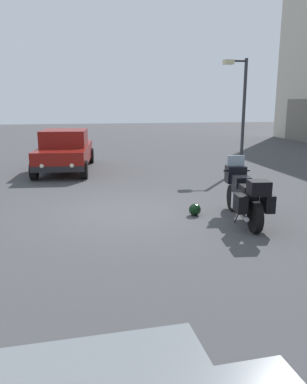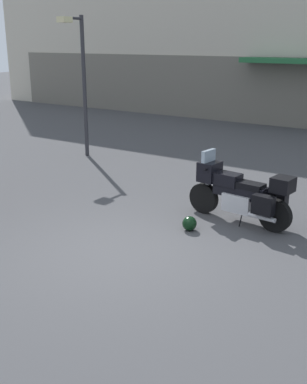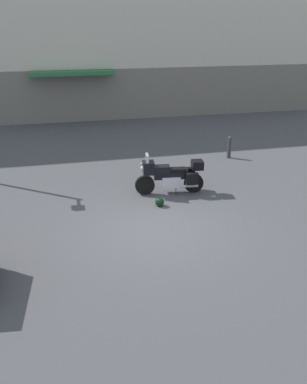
{
  "view_description": "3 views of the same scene",
  "coord_description": "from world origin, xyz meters",
  "px_view_note": "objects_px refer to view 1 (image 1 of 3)",
  "views": [
    {
      "loc": [
        8.68,
        -1.05,
        2.57
      ],
      "look_at": [
        0.87,
        0.45,
        0.7
      ],
      "focal_mm": 35.65,
      "sensor_mm": 36.0,
      "label": 1
    },
    {
      "loc": [
        4.54,
        -5.88,
        3.47
      ],
      "look_at": [
        0.09,
        0.86,
        0.87
      ],
      "focal_mm": 44.23,
      "sensor_mm": 36.0,
      "label": 2
    },
    {
      "loc": [
        -2.38,
        -9.83,
        5.34
      ],
      "look_at": [
        0.13,
        0.78,
        0.79
      ],
      "focal_mm": 39.01,
      "sensor_mm": 36.0,
      "label": 3
    }
  ],
  "objects_px": {
    "motorcycle": "(244,194)",
    "helmet": "(195,210)",
    "car_sedan_far": "(65,150)",
    "streetlamp_curbside": "(240,102)"
  },
  "relations": [
    {
      "from": "motorcycle",
      "to": "helmet",
      "type": "relative_size",
      "value": 8.08
    },
    {
      "from": "motorcycle",
      "to": "car_sedan_far",
      "type": "distance_m",
      "value": 8.42
    },
    {
      "from": "helmet",
      "to": "car_sedan_far",
      "type": "bearing_deg",
      "value": -155.21
    },
    {
      "from": "car_sedan_far",
      "to": "streetlamp_curbside",
      "type": "distance_m",
      "value": 6.91
    },
    {
      "from": "helmet",
      "to": "streetlamp_curbside",
      "type": "height_order",
      "value": "streetlamp_curbside"
    },
    {
      "from": "car_sedan_far",
      "to": "motorcycle",
      "type": "bearing_deg",
      "value": 34.21
    },
    {
      "from": "motorcycle",
      "to": "streetlamp_curbside",
      "type": "height_order",
      "value": "streetlamp_curbside"
    },
    {
      "from": "motorcycle",
      "to": "streetlamp_curbside",
      "type": "distance_m",
      "value": 7.1
    },
    {
      "from": "streetlamp_curbside",
      "to": "motorcycle",
      "type": "bearing_deg",
      "value": -21.85
    },
    {
      "from": "helmet",
      "to": "streetlamp_curbside",
      "type": "bearing_deg",
      "value": 148.79
    }
  ]
}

